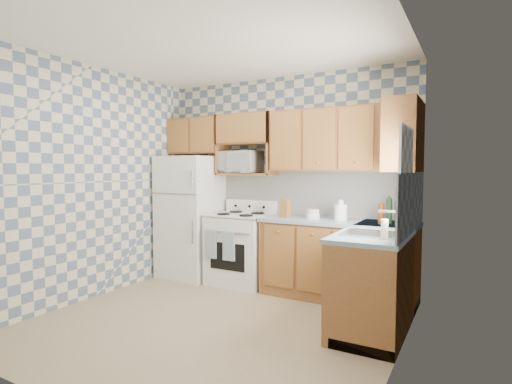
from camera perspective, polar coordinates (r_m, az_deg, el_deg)
floor at (r=4.15m, az=-5.94°, el=-18.07°), size 3.40×3.40×0.00m
back_wall at (r=5.25m, az=4.03°, el=1.59°), size 3.40×0.02×2.70m
right_wall at (r=3.20m, az=19.68°, el=0.22°), size 0.02×3.20×2.70m
backsplash_back at (r=5.09m, az=8.06°, el=-0.18°), size 2.60×0.02×0.56m
backsplash_right at (r=4.00m, az=21.36°, el=-1.36°), size 0.02×1.60×0.56m
refrigerator at (r=5.66m, az=-9.32°, el=-3.49°), size 0.75×0.70×1.68m
stove_body at (r=5.29m, az=-2.19°, el=-8.21°), size 0.76×0.65×0.90m
cooktop at (r=5.22m, az=-2.20°, el=-3.31°), size 0.76×0.65×0.02m
backguard at (r=5.44m, az=-0.70°, el=-2.03°), size 0.76×0.08×0.17m
dish_towel_left at (r=5.12m, az=-6.49°, el=-7.45°), size 0.17×0.02×0.35m
dish_towel_right at (r=4.97m, az=-3.92°, el=-7.77°), size 0.17×0.02×0.35m
base_cabinets_back at (r=4.79m, az=11.53°, el=-9.64°), size 1.75×0.60×0.88m
base_cabinets_right at (r=4.18m, az=17.11°, el=-11.66°), size 0.60×1.60×0.88m
countertop_back at (r=4.70m, az=11.58°, el=-4.18°), size 1.77×0.63×0.04m
countertop_right at (r=4.09m, az=17.15°, el=-5.42°), size 0.63×1.60×0.04m
upper_cabinets_back at (r=4.81m, az=12.22°, el=7.31°), size 1.75×0.33×0.74m
upper_cabinets_fridge at (r=5.80m, az=-8.40°, el=7.87°), size 0.82×0.33×0.50m
upper_cabinets_right at (r=4.47m, az=20.34°, el=7.48°), size 0.33×0.70×0.74m
microwave_shelf at (r=5.32m, az=-1.32°, el=2.54°), size 0.80×0.33×0.03m
microwave at (r=5.38m, az=-2.22°, el=4.28°), size 0.55×0.39×0.30m
sink at (r=3.75m, az=16.12°, el=-5.82°), size 0.48×0.40×0.03m
window at (r=3.65m, az=20.63°, el=2.14°), size 0.02×0.66×0.86m
bottle_0 at (r=4.53m, az=18.49°, el=-2.59°), size 0.06×0.06×0.27m
bottle_1 at (r=4.46m, az=19.61°, el=-2.83°), size 0.06×0.06×0.25m
bottle_2 at (r=4.55m, az=20.44°, el=-2.84°), size 0.06×0.06×0.24m
bottle_3 at (r=4.47m, az=17.41°, el=-3.01°), size 0.06×0.06×0.22m
knife_block at (r=4.83m, az=4.19°, el=-2.34°), size 0.11×0.11×0.22m
electric_kettle at (r=4.67m, az=12.01°, el=-2.86°), size 0.15×0.15×0.19m
food_containers at (r=4.78m, az=8.12°, el=-3.13°), size 0.17×0.17×0.11m
soap_bottle at (r=3.53m, az=17.88°, el=-5.09°), size 0.06×0.06×0.17m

